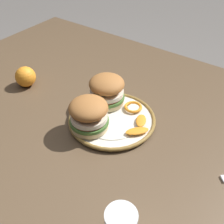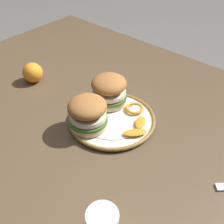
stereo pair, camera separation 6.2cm
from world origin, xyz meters
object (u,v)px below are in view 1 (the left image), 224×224
at_px(sandwich_half_left, 89,114).
at_px(whole_orange, 26,77).
at_px(sandwich_half_right, 107,90).
at_px(dining_table, 102,128).
at_px(dinner_plate, 112,119).

bearing_deg(sandwich_half_left, whole_orange, 171.12).
height_order(sandwich_half_right, whole_orange, sandwich_half_right).
relative_size(dining_table, sandwich_half_right, 12.20).
xyz_separation_m(dining_table, sandwich_half_left, (0.03, -0.10, 0.15)).
bearing_deg(sandwich_half_left, dinner_plate, 67.73).
relative_size(dinner_plate, whole_orange, 3.68).
xyz_separation_m(dining_table, dinner_plate, (0.06, -0.03, 0.09)).
bearing_deg(sandwich_half_right, dinner_plate, -43.42).
relative_size(dining_table, dinner_plate, 5.24).
distance_m(sandwich_half_right, whole_orange, 0.34).
bearing_deg(dinner_plate, sandwich_half_left, -112.27).
height_order(sandwich_half_left, sandwich_half_right, same).
distance_m(dinner_plate, whole_orange, 0.39).
xyz_separation_m(dinner_plate, sandwich_half_right, (-0.06, 0.06, 0.06)).
xyz_separation_m(sandwich_half_left, whole_orange, (-0.36, 0.06, -0.03)).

